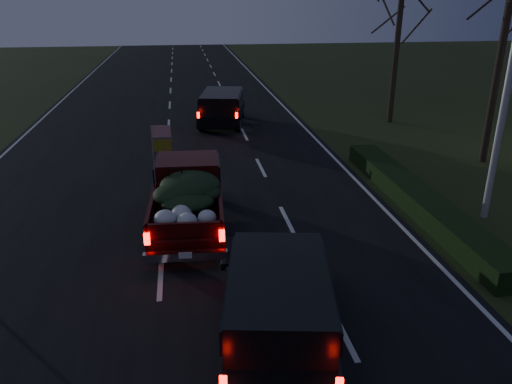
{
  "coord_description": "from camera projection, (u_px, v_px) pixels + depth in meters",
  "views": [
    {
      "loc": [
        0.71,
        -10.47,
        6.17
      ],
      "look_at": [
        2.55,
        1.76,
        1.3
      ],
      "focal_mm": 35.0,
      "sensor_mm": 36.0,
      "label": 1
    }
  ],
  "objects": [
    {
      "name": "ground",
      "position": [
        161.0,
        276.0,
        11.8
      ],
      "size": [
        120.0,
        120.0,
        0.0
      ],
      "primitive_type": "plane",
      "color": "black",
      "rests_on": "ground"
    },
    {
      "name": "road_asphalt",
      "position": [
        161.0,
        276.0,
        11.79
      ],
      "size": [
        14.0,
        120.0,
        0.02
      ],
      "primitive_type": "cube",
      "color": "black",
      "rests_on": "ground"
    },
    {
      "name": "hedge_row",
      "position": [
        417.0,
        198.0,
        15.52
      ],
      "size": [
        1.0,
        10.0,
        0.6
      ],
      "primitive_type": "cube",
      "color": "black",
      "rests_on": "ground"
    },
    {
      "name": "bare_tree_far",
      "position": [
        400.0,
        17.0,
        24.35
      ],
      "size": [
        3.6,
        3.6,
        7.0
      ],
      "color": "black",
      "rests_on": "ground"
    },
    {
      "name": "pickup_truck",
      "position": [
        188.0,
        193.0,
        14.06
      ],
      "size": [
        2.17,
        5.12,
        2.64
      ],
      "rotation": [
        0.0,
        0.0,
        -0.05
      ],
      "color": "#370707",
      "rests_on": "ground"
    },
    {
      "name": "lead_suv",
      "position": [
        222.0,
        105.0,
        25.27
      ],
      "size": [
        2.83,
        5.05,
        1.37
      ],
      "rotation": [
        0.0,
        0.0,
        -0.18
      ],
      "color": "black",
      "rests_on": "ground"
    },
    {
      "name": "rear_suv",
      "position": [
        279.0,
        300.0,
        9.15
      ],
      "size": [
        2.61,
        4.74,
        1.29
      ],
      "rotation": [
        0.0,
        0.0,
        -0.17
      ],
      "color": "black",
      "rests_on": "ground"
    }
  ]
}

